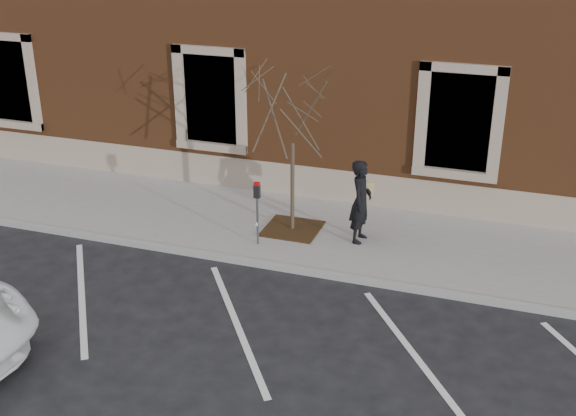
% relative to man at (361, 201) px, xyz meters
% --- Properties ---
extents(ground, '(120.00, 120.00, 0.00)m').
position_rel_man_xyz_m(ground, '(-1.31, -1.53, -1.06)').
color(ground, '#28282B').
rests_on(ground, ground).
extents(sidewalk_near, '(40.00, 3.50, 0.15)m').
position_rel_man_xyz_m(sidewalk_near, '(-1.31, 0.22, -0.98)').
color(sidewalk_near, '#AEAAA3').
rests_on(sidewalk_near, ground).
extents(curb_near, '(40.00, 0.12, 0.15)m').
position_rel_man_xyz_m(curb_near, '(-1.31, -1.58, -0.98)').
color(curb_near, '#9E9E99').
rests_on(curb_near, ground).
extents(parking_stripes, '(28.00, 4.40, 0.01)m').
position_rel_man_xyz_m(parking_stripes, '(-1.31, -3.73, -1.05)').
color(parking_stripes, silver).
rests_on(parking_stripes, ground).
extents(building_civic, '(40.00, 8.62, 8.00)m').
position_rel_man_xyz_m(building_civic, '(-1.31, 6.21, 2.94)').
color(building_civic, brown).
rests_on(building_civic, ground).
extents(man, '(0.47, 0.69, 1.81)m').
position_rel_man_xyz_m(man, '(0.00, 0.00, 0.00)').
color(man, black).
rests_on(man, sidewalk_near).
extents(parking_meter, '(0.13, 0.10, 1.41)m').
position_rel_man_xyz_m(parking_meter, '(-2.00, -0.88, 0.07)').
color(parking_meter, '#595B60').
rests_on(parking_meter, sidewalk_near).
extents(tree_grate, '(1.20, 1.20, 0.03)m').
position_rel_man_xyz_m(tree_grate, '(-1.54, 0.05, -0.89)').
color(tree_grate, '#422C15').
rests_on(tree_grate, sidewalk_near).
extents(sapling, '(2.21, 2.21, 3.68)m').
position_rel_man_xyz_m(sapling, '(-1.54, 0.05, 1.66)').
color(sapling, '#463B2A').
rests_on(sapling, sidewalk_near).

